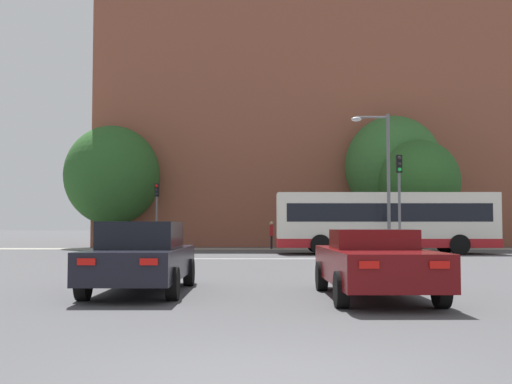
% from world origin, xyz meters
% --- Properties ---
extents(ground_plane, '(400.00, 400.00, 0.00)m').
position_xyz_m(ground_plane, '(0.00, 0.00, 0.00)').
color(ground_plane, '#474749').
extents(stop_line_strip, '(9.74, 0.30, 0.01)m').
position_xyz_m(stop_line_strip, '(0.00, 21.88, 0.00)').
color(stop_line_strip, silver).
rests_on(stop_line_strip, ground_plane).
extents(far_pavement, '(70.82, 2.50, 0.01)m').
position_xyz_m(far_pavement, '(0.00, 33.79, 0.01)').
color(far_pavement, gray).
rests_on(far_pavement, ground_plane).
extents(brick_civic_building, '(30.95, 15.18, 26.71)m').
position_xyz_m(brick_civic_building, '(3.67, 44.42, 10.26)').
color(brick_civic_building, brown).
rests_on(brick_civic_building, ground_plane).
extents(car_saloon_left, '(1.94, 4.88, 1.50)m').
position_xyz_m(car_saloon_left, '(-2.57, 7.83, 0.76)').
color(car_saloon_left, black).
rests_on(car_saloon_left, ground_plane).
extents(car_roadster_right, '(2.01, 4.94, 1.34)m').
position_xyz_m(car_roadster_right, '(2.19, 6.80, 0.69)').
color(car_roadster_right, '#600C0F').
rests_on(car_roadster_right, ground_plane).
extents(bus_crossing_lead, '(10.99, 2.67, 3.08)m').
position_xyz_m(bus_crossing_lead, '(6.32, 26.77, 1.65)').
color(bus_crossing_lead, silver).
rests_on(bus_crossing_lead, ground_plane).
extents(traffic_light_far_left, '(0.26, 0.31, 4.03)m').
position_xyz_m(traffic_light_far_left, '(-6.39, 33.49, 2.72)').
color(traffic_light_far_left, slate).
rests_on(traffic_light_far_left, ground_plane).
extents(traffic_light_near_right, '(0.26, 0.31, 4.60)m').
position_xyz_m(traffic_light_near_right, '(6.19, 22.77, 3.06)').
color(traffic_light_near_right, slate).
rests_on(traffic_light_near_right, ground_plane).
extents(street_lamp_junction, '(1.85, 0.36, 6.82)m').
position_xyz_m(street_lamp_junction, '(5.83, 24.87, 4.17)').
color(street_lamp_junction, slate).
rests_on(street_lamp_junction, ground_plane).
extents(pedestrian_waiting, '(0.24, 0.40, 1.71)m').
position_xyz_m(pedestrian_waiting, '(0.67, 33.78, 1.00)').
color(pedestrian_waiting, black).
rests_on(pedestrian_waiting, ground_plane).
extents(tree_by_building, '(4.88, 4.88, 6.67)m').
position_xyz_m(tree_by_building, '(9.69, 33.11, 4.10)').
color(tree_by_building, '#4C3823').
rests_on(tree_by_building, ground_plane).
extents(tree_kerbside, '(6.31, 6.31, 8.64)m').
position_xyz_m(tree_kerbside, '(8.71, 36.03, 5.32)').
color(tree_kerbside, '#4C3823').
rests_on(tree_kerbside, ground_plane).
extents(tree_distant, '(6.20, 6.20, 7.98)m').
position_xyz_m(tree_distant, '(-9.71, 35.87, 4.72)').
color(tree_distant, '#4C3823').
rests_on(tree_distant, ground_plane).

